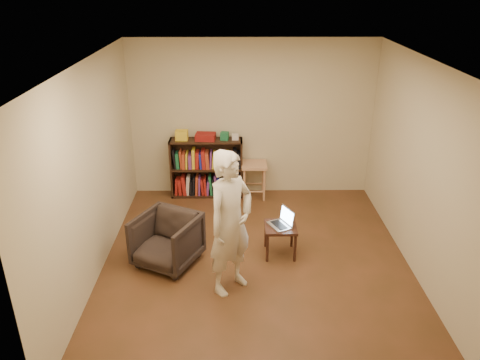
{
  "coord_description": "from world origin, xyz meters",
  "views": [
    {
      "loc": [
        -0.26,
        -5.18,
        3.51
      ],
      "look_at": [
        -0.21,
        0.35,
        1.05
      ],
      "focal_mm": 35.0,
      "sensor_mm": 36.0,
      "label": 1
    }
  ],
  "objects_px": {
    "stool": "(254,170)",
    "laptop": "(282,221)",
    "armchair": "(167,240)",
    "side_table": "(280,231)",
    "bookshelf": "(207,171)",
    "person": "(230,223)"
  },
  "relations": [
    {
      "from": "armchair",
      "to": "person",
      "type": "distance_m",
      "value": 1.12
    },
    {
      "from": "bookshelf",
      "to": "side_table",
      "type": "distance_m",
      "value": 2.16
    },
    {
      "from": "stool",
      "to": "laptop",
      "type": "height_order",
      "value": "laptop"
    },
    {
      "from": "stool",
      "to": "laptop",
      "type": "bearing_deg",
      "value": -79.87
    },
    {
      "from": "bookshelf",
      "to": "side_table",
      "type": "height_order",
      "value": "bookshelf"
    },
    {
      "from": "side_table",
      "to": "laptop",
      "type": "relative_size",
      "value": 1.1
    },
    {
      "from": "armchair",
      "to": "side_table",
      "type": "relative_size",
      "value": 1.76
    },
    {
      "from": "bookshelf",
      "to": "stool",
      "type": "height_order",
      "value": "bookshelf"
    },
    {
      "from": "laptop",
      "to": "person",
      "type": "relative_size",
      "value": 0.22
    },
    {
      "from": "stool",
      "to": "person",
      "type": "distance_m",
      "value": 2.57
    },
    {
      "from": "bookshelf",
      "to": "side_table",
      "type": "bearing_deg",
      "value": -59.83
    },
    {
      "from": "armchair",
      "to": "stool",
      "type": "bearing_deg",
      "value": 85.23
    },
    {
      "from": "armchair",
      "to": "side_table",
      "type": "xyz_separation_m",
      "value": [
        1.49,
        0.2,
        0.01
      ]
    },
    {
      "from": "armchair",
      "to": "laptop",
      "type": "bearing_deg",
      "value": 34.89
    },
    {
      "from": "side_table",
      "to": "laptop",
      "type": "bearing_deg",
      "value": 41.76
    },
    {
      "from": "bookshelf",
      "to": "laptop",
      "type": "relative_size",
      "value": 3.08
    },
    {
      "from": "bookshelf",
      "to": "laptop",
      "type": "distance_m",
      "value": 2.15
    },
    {
      "from": "bookshelf",
      "to": "laptop",
      "type": "xyz_separation_m",
      "value": [
        1.11,
        -1.84,
        0.05
      ]
    },
    {
      "from": "side_table",
      "to": "laptop",
      "type": "distance_m",
      "value": 0.13
    },
    {
      "from": "stool",
      "to": "armchair",
      "type": "bearing_deg",
      "value": -121.18
    },
    {
      "from": "stool",
      "to": "person",
      "type": "height_order",
      "value": "person"
    },
    {
      "from": "armchair",
      "to": "side_table",
      "type": "bearing_deg",
      "value": 34.19
    }
  ]
}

